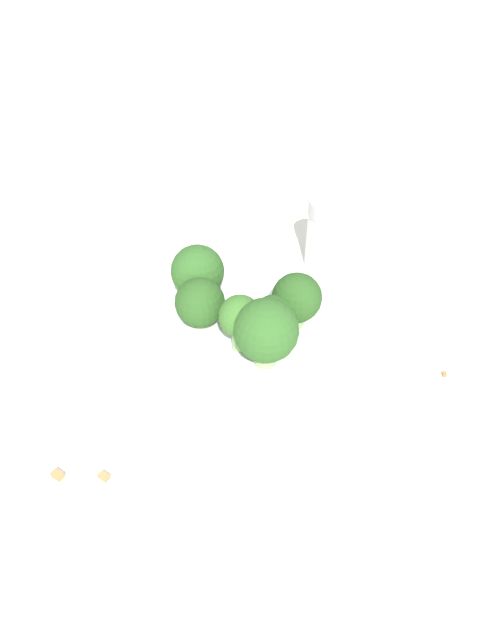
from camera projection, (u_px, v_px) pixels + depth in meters
ground_plane at (240, 375)px, 0.58m from camera, size 3.00×3.00×0.00m
bowl at (240, 362)px, 0.57m from camera, size 0.22×0.22×0.04m
broccoli_floret_0 at (198, 272)px, 0.59m from camera, size 0.05×0.05×0.06m
broccoli_floret_1 at (200, 303)px, 0.57m from camera, size 0.05×0.05×0.05m
broccoli_floret_2 at (266, 331)px, 0.52m from camera, size 0.06×0.06×0.07m
broccoli_floret_3 at (297, 299)px, 0.56m from camera, size 0.05×0.05×0.05m
broccoli_floret_4 at (274, 316)px, 0.56m from camera, size 0.04×0.04×0.04m
broccoli_floret_5 at (242, 319)px, 0.54m from camera, size 0.04×0.04×0.06m
pepper_shaker at (323, 233)px, 0.69m from camera, size 0.04×0.04×0.08m
almond_crumb_0 at (337, 315)px, 0.64m from camera, size 0.01×0.01×0.01m
almond_crumb_1 at (57, 473)px, 0.50m from camera, size 0.01×0.01×0.01m
almond_crumb_2 at (104, 475)px, 0.50m from camera, size 0.01×0.01×0.01m
almond_crumb_3 at (445, 373)px, 0.58m from camera, size 0.01×0.00×0.01m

